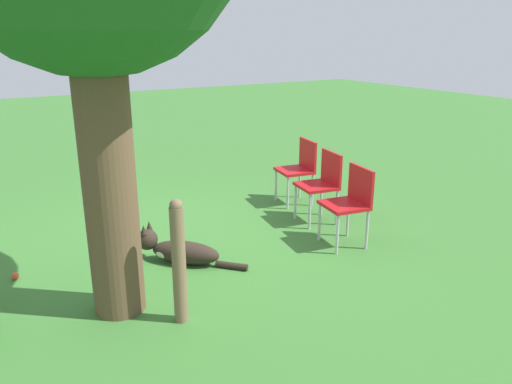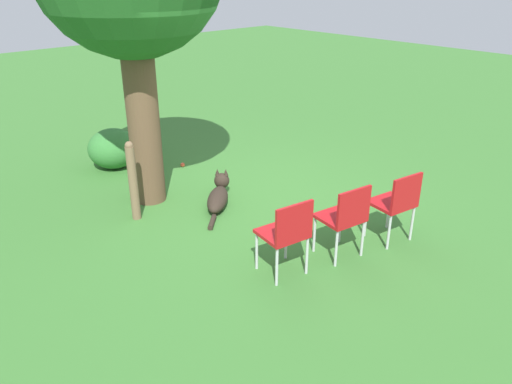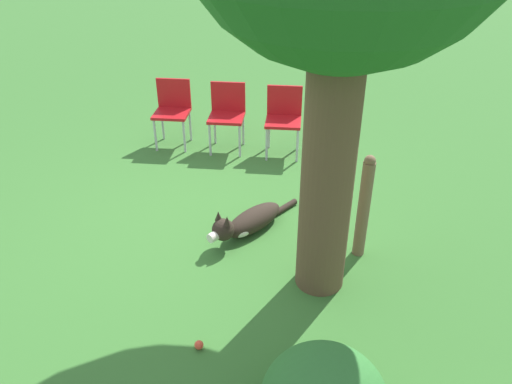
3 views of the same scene
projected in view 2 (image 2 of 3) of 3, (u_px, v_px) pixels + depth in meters
ground_plane at (231, 199)px, 6.84m from camera, size 30.00×30.00×0.00m
dog at (219, 195)px, 6.65m from camera, size 0.90×0.95×0.38m
fence_post at (133, 181)px, 6.12m from camera, size 0.11×0.11×1.03m
red_chair_0 at (397, 201)px, 5.61m from camera, size 0.49×0.50×0.85m
red_chair_1 at (345, 215)px, 5.29m from camera, size 0.49×0.50×0.85m
red_chair_2 at (287, 231)px, 4.97m from camera, size 0.49×0.50×0.85m
tennis_ball at (183, 165)px, 7.92m from camera, size 0.07×0.07×0.07m
low_shrub at (113, 148)px, 7.80m from camera, size 0.77×0.77×0.62m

